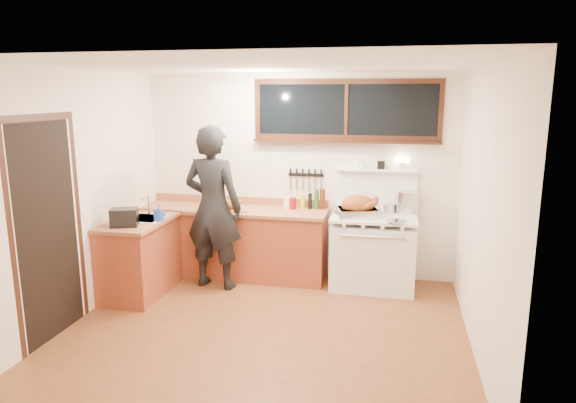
% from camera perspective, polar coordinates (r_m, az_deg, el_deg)
% --- Properties ---
extents(ground_plane, '(4.00, 3.50, 0.02)m').
position_cam_1_polar(ground_plane, '(5.40, -2.44, -13.99)').
color(ground_plane, brown).
extents(room_shell, '(4.10, 3.60, 2.65)m').
position_cam_1_polar(room_shell, '(4.91, -2.61, 3.73)').
color(room_shell, white).
rests_on(room_shell, ground).
extents(counter_back, '(2.44, 0.64, 1.00)m').
position_cam_1_polar(counter_back, '(6.75, -6.05, -4.44)').
color(counter_back, maroon).
rests_on(counter_back, ground).
extents(counter_left, '(0.64, 1.09, 0.90)m').
position_cam_1_polar(counter_left, '(6.36, -16.14, -5.90)').
color(counter_left, maroon).
rests_on(counter_left, ground).
extents(sink_unit, '(0.50, 0.45, 0.37)m').
position_cam_1_polar(sink_unit, '(6.31, -15.86, -2.30)').
color(sink_unit, white).
rests_on(sink_unit, counter_left).
extents(vintage_stove, '(1.02, 0.74, 1.58)m').
position_cam_1_polar(vintage_stove, '(6.40, 9.44, -5.33)').
color(vintage_stove, white).
rests_on(vintage_stove, ground).
extents(back_window, '(2.32, 0.13, 0.77)m').
position_cam_1_polar(back_window, '(6.46, 6.46, 9.33)').
color(back_window, black).
rests_on(back_window, room_shell).
extents(left_doorway, '(0.02, 1.04, 2.17)m').
position_cam_1_polar(left_doorway, '(5.40, -25.09, -2.76)').
color(left_doorway, black).
rests_on(left_doorway, ground).
extents(knife_strip, '(0.46, 0.03, 0.28)m').
position_cam_1_polar(knife_strip, '(6.61, 1.99, 2.89)').
color(knife_strip, black).
rests_on(knife_strip, room_shell).
extents(man, '(0.78, 0.56, 1.99)m').
position_cam_1_polar(man, '(6.25, -8.32, -0.70)').
color(man, black).
rests_on(man, ground).
extents(soap_bottle, '(0.09, 0.09, 0.19)m').
position_cam_1_polar(soap_bottle, '(6.10, -14.18, -1.26)').
color(soap_bottle, blue).
rests_on(soap_bottle, counter_left).
extents(toaster, '(0.34, 0.29, 0.20)m').
position_cam_1_polar(toaster, '(5.97, -17.74, -1.70)').
color(toaster, black).
rests_on(toaster, counter_left).
extents(cutting_board, '(0.51, 0.44, 0.14)m').
position_cam_1_polar(cutting_board, '(6.50, -6.42, -0.52)').
color(cutting_board, '#A25F40').
rests_on(cutting_board, counter_back).
extents(roast_turkey, '(0.59, 0.51, 0.27)m').
position_cam_1_polar(roast_turkey, '(6.20, 7.80, -0.70)').
color(roast_turkey, silver).
rests_on(roast_turkey, vintage_stove).
extents(stockpot, '(0.30, 0.30, 0.28)m').
position_cam_1_polar(stockpot, '(6.48, 13.07, -0.05)').
color(stockpot, silver).
rests_on(stockpot, vintage_stove).
extents(saucepan, '(0.17, 0.28, 0.11)m').
position_cam_1_polar(saucepan, '(6.45, 11.14, -0.76)').
color(saucepan, silver).
rests_on(saucepan, vintage_stove).
extents(pot_lid, '(0.28, 0.28, 0.04)m').
position_cam_1_polar(pot_lid, '(6.00, 11.95, -2.18)').
color(pot_lid, silver).
rests_on(pot_lid, vintage_stove).
extents(coffee_tin, '(0.12, 0.11, 0.15)m').
position_cam_1_polar(coffee_tin, '(6.54, 0.36, -0.20)').
color(coffee_tin, maroon).
rests_on(coffee_tin, counter_back).
extents(pitcher, '(0.10, 0.10, 0.15)m').
position_cam_1_polar(pitcher, '(6.53, -0.15, -0.21)').
color(pitcher, white).
rests_on(pitcher, counter_back).
extents(bottle_cluster, '(0.32, 0.07, 0.26)m').
position_cam_1_polar(bottle_cluster, '(6.54, 3.00, 0.17)').
color(bottle_cluster, black).
rests_on(bottle_cluster, counter_back).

